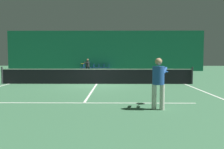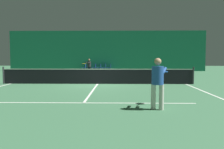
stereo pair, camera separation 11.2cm
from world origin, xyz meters
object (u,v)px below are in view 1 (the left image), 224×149
at_px(courtside_chair_0, 83,67).
at_px(courtside_chair_2, 93,67).
at_px(tennis_net, 97,76).
at_px(player_far, 87,65).
at_px(courtside_chair_3, 98,67).
at_px(courtside_chair_1, 88,67).
at_px(player_near, 159,80).
at_px(courtside_chair_4, 103,67).
at_px(courtside_chair_5, 108,67).

height_order(courtside_chair_0, courtside_chair_2, same).
bearing_deg(courtside_chair_0, tennis_net, 11.06).
bearing_deg(player_far, courtside_chair_0, -141.86).
bearing_deg(courtside_chair_0, courtside_chair_3, 90.00).
relative_size(player_far, courtside_chair_1, 1.77).
relative_size(tennis_net, courtside_chair_0, 14.29).
xyz_separation_m(player_near, courtside_chair_4, (-2.82, 20.78, -0.49)).
distance_m(player_far, courtside_chair_3, 5.00).
distance_m(courtside_chair_1, courtside_chair_3, 1.17).
relative_size(tennis_net, courtside_chair_4, 14.29).
bearing_deg(courtside_chair_3, player_far, -7.69).
height_order(courtside_chair_1, courtside_chair_4, same).
relative_size(player_far, courtside_chair_2, 1.77).
height_order(tennis_net, courtside_chair_5, tennis_net).
bearing_deg(tennis_net, courtside_chair_0, 101.06).
height_order(courtside_chair_2, courtside_chair_4, same).
bearing_deg(tennis_net, courtside_chair_3, 93.64).
height_order(courtside_chair_1, courtside_chair_2, same).
height_order(player_far, courtside_chair_0, player_far).
xyz_separation_m(courtside_chair_2, courtside_chair_3, (0.59, 0.00, 0.00)).
distance_m(courtside_chair_0, courtside_chair_2, 1.17).
relative_size(courtside_chair_1, courtside_chair_3, 1.00).
bearing_deg(player_far, courtside_chair_2, -155.26).
bearing_deg(courtside_chair_1, courtside_chair_2, 90.00).
height_order(courtside_chair_0, courtside_chair_5, same).
relative_size(courtside_chair_0, courtside_chair_4, 1.00).
bearing_deg(courtside_chair_1, courtside_chair_3, 90.00).
distance_m(player_far, courtside_chair_4, 5.11).
bearing_deg(player_far, tennis_net, 35.90).
relative_size(courtside_chair_1, courtside_chair_4, 1.00).
distance_m(player_near, courtside_chair_5, 20.91).
xyz_separation_m(tennis_net, courtside_chair_3, (-0.85, 13.33, -0.03)).
relative_size(player_near, courtside_chair_4, 1.99).
bearing_deg(courtside_chair_2, courtside_chair_4, 90.00).
height_order(tennis_net, courtside_chair_2, tennis_net).
xyz_separation_m(player_near, courtside_chair_2, (-3.99, 20.78, -0.49)).
distance_m(player_far, courtside_chair_2, 4.95).
relative_size(courtside_chair_4, courtside_chair_5, 1.00).
height_order(player_far, courtside_chair_3, player_far).
bearing_deg(player_far, player_near, 40.07).
height_order(player_near, courtside_chair_4, player_near).
bearing_deg(tennis_net, courtside_chair_2, 96.14).
relative_size(courtside_chair_3, courtside_chair_5, 1.00).
bearing_deg(courtside_chair_5, player_near, 6.13).
height_order(tennis_net, courtside_chair_1, tennis_net).
height_order(courtside_chair_3, courtside_chair_5, same).
height_order(courtside_chair_3, courtside_chair_4, same).
distance_m(courtside_chair_2, courtside_chair_5, 1.76).
bearing_deg(courtside_chair_1, player_near, 12.42).
bearing_deg(player_near, courtside_chair_1, 32.86).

